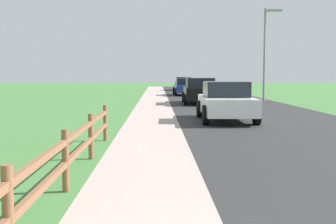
% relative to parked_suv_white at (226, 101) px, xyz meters
% --- Properties ---
extents(ground_plane, '(120.00, 120.00, 0.00)m').
position_rel_parked_suv_white_xyz_m(ground_plane, '(-1.87, 9.62, -0.76)').
color(ground_plane, '#43753A').
extents(road_asphalt, '(7.00, 66.00, 0.01)m').
position_rel_parked_suv_white_xyz_m(road_asphalt, '(1.63, 11.62, -0.75)').
color(road_asphalt, '#2B2B2B').
rests_on(road_asphalt, ground).
extents(curb_concrete, '(6.00, 66.00, 0.01)m').
position_rel_parked_suv_white_xyz_m(curb_concrete, '(-4.87, 11.62, -0.75)').
color(curb_concrete, '#B39E96').
rests_on(curb_concrete, ground).
extents(grass_verge, '(5.00, 66.00, 0.00)m').
position_rel_parked_suv_white_xyz_m(grass_verge, '(-6.37, 11.62, -0.75)').
color(grass_verge, '#43753A').
rests_on(grass_verge, ground).
extents(rail_fence, '(0.11, 10.48, 0.98)m').
position_rel_parked_suv_white_xyz_m(rail_fence, '(-4.08, -10.17, -0.18)').
color(rail_fence, brown).
rests_on(rail_fence, ground).
extents(parked_suv_white, '(2.10, 4.47, 1.52)m').
position_rel_parked_suv_white_xyz_m(parked_suv_white, '(0.00, 0.00, 0.00)').
color(parked_suv_white, white).
rests_on(parked_suv_white, ground).
extents(parked_car_black, '(2.13, 4.88, 1.57)m').
position_rel_parked_suv_white_xyz_m(parked_car_black, '(-0.06, 9.75, 0.03)').
color(parked_car_black, black).
rests_on(parked_car_black, ground).
extents(parked_car_blue, '(2.06, 4.50, 1.44)m').
position_rel_parked_suv_white_xyz_m(parked_car_blue, '(-0.24, 20.19, -0.05)').
color(parked_car_blue, navy).
rests_on(parked_car_blue, ground).
extents(parked_car_red, '(2.18, 4.99, 1.44)m').
position_rel_parked_suv_white_xyz_m(parked_car_red, '(0.26, 31.26, -0.04)').
color(parked_car_red, maroon).
rests_on(parked_car_red, ground).
extents(street_lamp, '(1.17, 0.20, 6.08)m').
position_rel_parked_suv_white_xyz_m(street_lamp, '(4.52, 11.92, 2.88)').
color(street_lamp, gray).
rests_on(street_lamp, ground).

